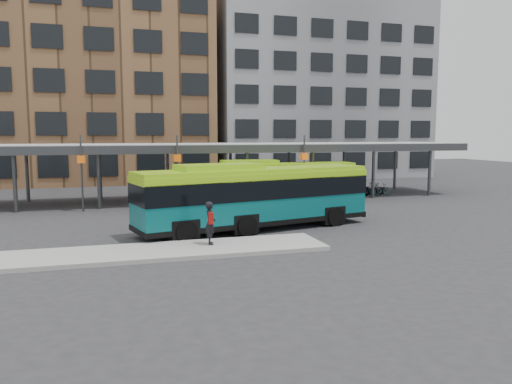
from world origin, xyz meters
The scene contains 9 objects.
ground centered at (0.00, 0.00, 0.00)m, with size 120.00×120.00×0.00m, color #28282B.
boarding_island centered at (-5.50, -3.00, 0.09)m, with size 14.00×3.00×0.18m, color gray.
canopy centered at (-0.06, 12.87, 3.91)m, with size 40.00×6.53×4.80m.
building_brick centered at (-10.00, 32.00, 11.00)m, with size 26.00×14.00×22.00m, color brown.
building_grey centered at (16.00, 32.00, 10.00)m, with size 24.00×14.00×20.00m, color slate.
bus_front centered at (-0.23, 0.90, 1.79)m, with size 12.71×5.39×3.43m.
bus_rear centered at (3.65, 9.28, 1.63)m, with size 11.40×2.87×3.12m.
pedestrian centered at (-3.26, -2.65, 1.12)m, with size 0.49×0.71×1.85m.
bike_rack centered at (12.28, 11.95, 0.48)m, with size 4.35×1.26×1.02m.
Camera 1 is at (-7.34, -23.35, 4.90)m, focal length 35.00 mm.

